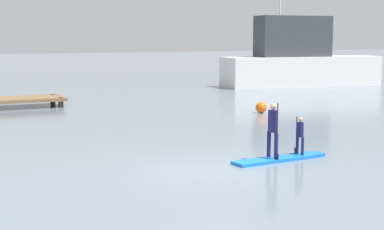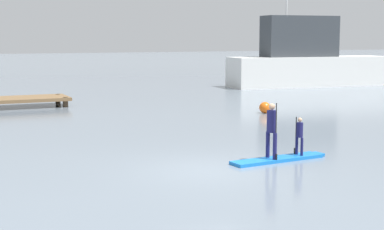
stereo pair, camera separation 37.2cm
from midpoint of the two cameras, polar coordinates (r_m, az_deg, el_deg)
ground_plane at (r=16.91m, az=1.44°, el=-5.32°), size 240.00×240.00×0.00m
paddleboard_near at (r=18.42m, az=7.86°, el=-4.17°), size 3.31×0.89×0.10m
paddler_adult at (r=18.05m, az=7.17°, el=-1.12°), size 0.32×0.52×1.71m
paddler_child_solo at (r=18.79m, az=9.74°, el=-1.77°), size 0.22×0.41×1.18m
fishing_boat_white_large at (r=46.24m, az=10.00°, el=5.12°), size 12.70×4.16×11.30m
mooring_buoy_near at (r=29.58m, az=6.28°, el=0.73°), size 0.56×0.56×0.56m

